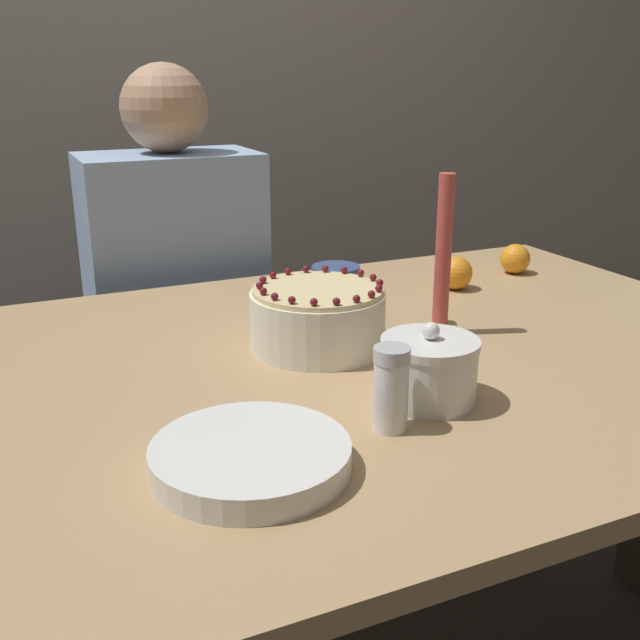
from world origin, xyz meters
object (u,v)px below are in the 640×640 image
object	(u,v)px
sugar_bowl	(429,370)
person_man_blue_shirt	(180,354)
cake	(320,318)
sugar_shaker	(391,388)
candle	(442,271)

from	to	relation	value
sugar_bowl	person_man_blue_shirt	xyz separation A→B (m)	(-0.13, 0.91, -0.28)
cake	sugar_shaker	bearing A→B (deg)	-97.79
sugar_shaker	candle	xyz separation A→B (m)	(0.26, 0.28, 0.06)
sugar_bowl	person_man_blue_shirt	distance (m)	0.96
cake	sugar_shaker	distance (m)	0.31
sugar_bowl	sugar_shaker	distance (m)	0.10
sugar_bowl	sugar_shaker	bearing A→B (deg)	-149.89
sugar_shaker	candle	bearing A→B (deg)	47.32
cake	candle	xyz separation A→B (m)	(0.22, -0.02, 0.06)
cake	sugar_bowl	distance (m)	0.26
candle	sugar_bowl	bearing A→B (deg)	-126.43
cake	candle	size ratio (longest dim) A/B	0.80
sugar_bowl	candle	bearing A→B (deg)	53.57
sugar_shaker	candle	distance (m)	0.38
cake	person_man_blue_shirt	bearing A→B (deg)	96.81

